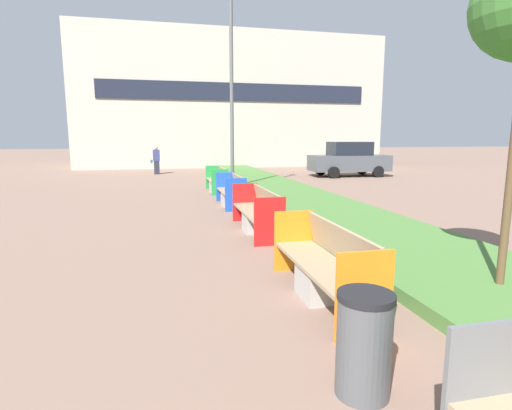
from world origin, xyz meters
TOP-DOWN VIEW (x-y plane):
  - planter_grass_strip at (3.20, 12.00)m, footprint 2.80×120.00m
  - building_backdrop at (4.00, 35.29)m, footprint 21.92×8.57m
  - bench_orange_frame at (0.94, 7.86)m, footprint 0.65×2.31m
  - bench_red_frame at (0.94, 11.65)m, footprint 0.65×2.47m
  - bench_blue_frame at (0.94, 15.17)m, footprint 0.65×2.01m
  - bench_green_frame at (0.94, 18.51)m, footprint 0.65×2.10m
  - litter_bin at (0.48, 5.94)m, footprint 0.45×0.45m
  - street_lamp_post at (1.55, 18.68)m, footprint 0.24×0.44m
  - pedestrian_walking at (-1.50, 26.94)m, footprint 0.53×0.24m
  - parked_car_distant at (8.72, 23.33)m, footprint 4.28×2.00m

SIDE VIEW (x-z plane):
  - planter_grass_strip at x=3.20m, z-range 0.00..0.18m
  - bench_blue_frame at x=0.94m, z-range -0.10..0.84m
  - bench_green_frame at x=0.94m, z-range -0.10..0.84m
  - bench_orange_frame at x=0.94m, z-range -0.10..0.84m
  - bench_red_frame at x=0.94m, z-range -0.09..0.85m
  - litter_bin at x=0.48m, z-range 0.00..0.85m
  - pedestrian_walking at x=-1.50m, z-range 0.01..1.62m
  - parked_car_distant at x=8.72m, z-range -0.02..1.84m
  - street_lamp_post at x=1.55m, z-range 0.38..8.25m
  - building_backdrop at x=4.00m, z-range 0.00..9.41m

